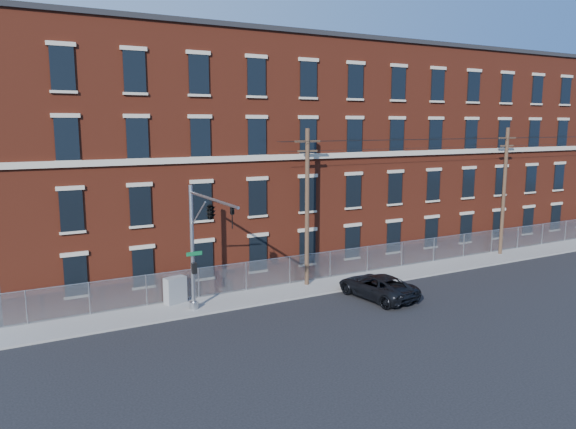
% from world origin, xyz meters
% --- Properties ---
extents(ground, '(140.00, 140.00, 0.00)m').
position_xyz_m(ground, '(0.00, 0.00, 0.00)').
color(ground, black).
rests_on(ground, ground).
extents(sidewalk, '(65.00, 3.00, 0.12)m').
position_xyz_m(sidewalk, '(12.00, 5.00, 0.06)').
color(sidewalk, gray).
rests_on(sidewalk, ground).
extents(mill_building, '(55.30, 14.32, 16.30)m').
position_xyz_m(mill_building, '(12.00, 13.93, 8.15)').
color(mill_building, maroon).
rests_on(mill_building, ground).
extents(chain_link_fence, '(59.06, 0.06, 1.85)m').
position_xyz_m(chain_link_fence, '(12.00, 6.30, 1.06)').
color(chain_link_fence, '#A5A8AD').
rests_on(chain_link_fence, ground).
extents(traffic_signal_mast, '(0.90, 6.75, 7.00)m').
position_xyz_m(traffic_signal_mast, '(-6.00, 2.18, 5.39)').
color(traffic_signal_mast, '#9EA0A5').
rests_on(traffic_signal_mast, ground).
extents(utility_pole_near, '(1.80, 0.28, 10.00)m').
position_xyz_m(utility_pole_near, '(2.00, 5.60, 5.34)').
color(utility_pole_near, '#4D3726').
rests_on(utility_pole_near, ground).
extents(utility_pole_mid, '(1.80, 0.28, 10.00)m').
position_xyz_m(utility_pole_mid, '(20.00, 5.60, 5.34)').
color(utility_pole_mid, '#4D3726').
rests_on(utility_pole_mid, ground).
extents(overhead_wires, '(40.00, 0.62, 0.62)m').
position_xyz_m(overhead_wires, '(20.00, 5.60, 9.12)').
color(overhead_wires, black).
rests_on(overhead_wires, ground).
extents(pickup_truck, '(3.02, 5.53, 1.47)m').
position_xyz_m(pickup_truck, '(4.48, 1.46, 0.74)').
color(pickup_truck, black).
rests_on(pickup_truck, ground).
extents(utility_cabinet, '(1.35, 0.92, 1.54)m').
position_xyz_m(utility_cabinet, '(-6.60, 6.00, 0.89)').
color(utility_cabinet, slate).
rests_on(utility_cabinet, sidewalk).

